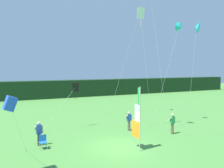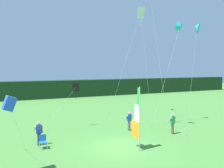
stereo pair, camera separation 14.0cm
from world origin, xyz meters
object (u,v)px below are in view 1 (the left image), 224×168
object	(u,v)px
kite_blue_box_0	(10,104)
kite_cyan_delta_3	(179,27)
banner_flag	(137,119)
kite_cyan_delta_1	(197,28)
kite_orange_delta_5	(139,14)
person_near_banner	(39,133)
person_far_left	(129,121)
kite_white_diamond_6	(141,20)
person_mid_field	(172,123)
folding_chair	(43,141)
kite_black_diamond_2	(74,89)

from	to	relation	value
kite_blue_box_0	kite_cyan_delta_3	world-z (taller)	kite_cyan_delta_3
banner_flag	kite_cyan_delta_3	world-z (taller)	kite_cyan_delta_3
kite_blue_box_0	kite_cyan_delta_1	size ratio (longest dim) A/B	0.48
kite_cyan_delta_3	kite_orange_delta_5	bearing A→B (deg)	103.11
kite_blue_box_0	kite_cyan_delta_3	distance (m)	16.57
person_near_banner	kite_orange_delta_5	size ratio (longest dim) A/B	0.14
person_near_banner	person_far_left	xyz separation A→B (m)	(7.45, 0.77, -0.02)
person_near_banner	kite_white_diamond_6	world-z (taller)	kite_white_diamond_6
person_mid_field	kite_blue_box_0	size ratio (longest dim) A/B	0.41
person_near_banner	kite_blue_box_0	world-z (taller)	kite_blue_box_0
folding_chair	kite_cyan_delta_3	bearing A→B (deg)	8.01
person_near_banner	kite_black_diamond_2	xyz separation A→B (m)	(3.48, 3.58, 2.57)
banner_flag	kite_black_diamond_2	world-z (taller)	banner_flag
kite_blue_box_0	kite_cyan_delta_3	bearing A→B (deg)	19.95
kite_black_diamond_2	person_mid_field	bearing A→B (deg)	-37.51
kite_blue_box_0	kite_cyan_delta_1	distance (m)	12.61
person_far_left	kite_cyan_delta_1	size ratio (longest dim) A/B	0.19
kite_black_diamond_2	kite_orange_delta_5	world-z (taller)	kite_orange_delta_5
kite_white_diamond_6	kite_cyan_delta_3	bearing A→B (deg)	3.54
kite_cyan_delta_1	folding_chair	bearing A→B (deg)	161.01
person_near_banner	folding_chair	size ratio (longest dim) A/B	1.87
banner_flag	person_far_left	bearing A→B (deg)	68.26
kite_orange_delta_5	kite_blue_box_0	bearing A→B (deg)	-142.06
person_near_banner	kite_cyan_delta_3	distance (m)	15.35
kite_black_diamond_2	folding_chair	bearing A→B (deg)	-127.82
person_near_banner	folding_chair	distance (m)	0.81
kite_orange_delta_5	kite_cyan_delta_1	bearing A→B (deg)	-99.19
folding_chair	kite_orange_delta_5	world-z (taller)	kite_orange_delta_5
person_near_banner	person_mid_field	xyz separation A→B (m)	(10.17, -1.55, 0.00)
banner_flag	person_mid_field	bearing A→B (deg)	23.75
folding_chair	person_near_banner	bearing A→B (deg)	103.14
person_mid_field	kite_orange_delta_5	distance (m)	13.14
banner_flag	kite_white_diamond_6	distance (m)	9.03
person_near_banner	kite_white_diamond_6	bearing A→B (deg)	5.51
folding_chair	kite_cyan_delta_1	xyz separation A→B (m)	(9.86, -3.39, 7.54)
person_near_banner	kite_blue_box_0	xyz separation A→B (m)	(-1.79, -4.24, 2.74)
person_near_banner	kite_blue_box_0	distance (m)	5.35
kite_white_diamond_6	kite_blue_box_0	bearing A→B (deg)	-154.07
folding_chair	kite_orange_delta_5	distance (m)	17.28
person_near_banner	kite_white_diamond_6	xyz separation A→B (m)	(8.64, 0.83, 8.49)
person_near_banner	kite_cyan_delta_1	bearing A→B (deg)	-22.20
banner_flag	kite_blue_box_0	world-z (taller)	banner_flag
kite_cyan_delta_3	kite_white_diamond_6	bearing A→B (deg)	-176.46
kite_cyan_delta_1	kite_cyan_delta_3	xyz separation A→B (m)	(2.88, 5.19, 1.09)
person_far_left	kite_white_diamond_6	world-z (taller)	kite_white_diamond_6
banner_flag	folding_chair	world-z (taller)	banner_flag
kite_white_diamond_6	kite_orange_delta_5	bearing A→B (deg)	60.67
banner_flag	kite_cyan_delta_1	bearing A→B (deg)	-7.88
person_mid_field	kite_cyan_delta_1	xyz separation A→B (m)	(-0.15, -2.54, 7.16)
banner_flag	kite_cyan_delta_3	bearing A→B (deg)	32.70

